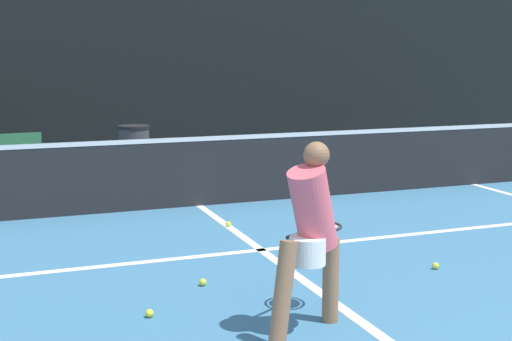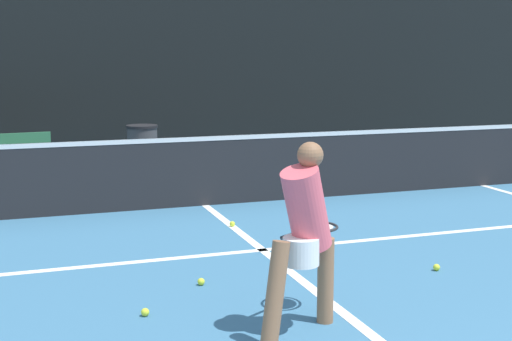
{
  "view_description": "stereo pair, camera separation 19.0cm",
  "coord_description": "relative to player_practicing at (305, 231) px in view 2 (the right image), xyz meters",
  "views": [
    {
      "loc": [
        -2.62,
        -1.22,
        2.08
      ],
      "look_at": [
        -0.25,
        5.1,
        0.95
      ],
      "focal_mm": 50.0,
      "sensor_mm": 36.0,
      "label": 1
    },
    {
      "loc": [
        -2.44,
        -1.29,
        2.08
      ],
      "look_at": [
        -0.25,
        5.1,
        0.95
      ],
      "focal_mm": 50.0,
      "sensor_mm": 36.0,
      "label": 2
    }
  ],
  "objects": [
    {
      "name": "court_center_mark",
      "position": [
        0.45,
        1.47,
        -0.78
      ],
      "size": [
        0.1,
        6.17,
        0.01
      ],
      "primitive_type": "cube",
      "color": "white",
      "rests_on": "ground"
    },
    {
      "name": "fence_back",
      "position": [
        0.45,
        7.64,
        0.97
      ],
      "size": [
        24.0,
        0.06,
        3.51
      ],
      "color": "black",
      "rests_on": "ground"
    },
    {
      "name": "building_far",
      "position": [
        0.45,
        19.68,
        1.72
      ],
      "size": [
        36.0,
        2.4,
        5.0
      ],
      "primitive_type": "cube",
      "color": "beige",
      "rests_on": "ground"
    },
    {
      "name": "tennis_ball_scattered_1",
      "position": [
        -0.45,
        1.3,
        -0.75
      ],
      "size": [
        0.07,
        0.07,
        0.07
      ],
      "primitive_type": "sphere",
      "color": "#D1E033",
      "rests_on": "ground"
    },
    {
      "name": "tennis_ball_scattered_4",
      "position": [
        1.8,
        0.98,
        -0.75
      ],
      "size": [
        0.07,
        0.07,
        0.07
      ],
      "primitive_type": "sphere",
      "color": "#D1E033",
      "rests_on": "ground"
    },
    {
      "name": "net",
      "position": [
        0.45,
        4.56,
        -0.27
      ],
      "size": [
        11.09,
        0.09,
        1.07
      ],
      "color": "slate",
      "rests_on": "ground"
    },
    {
      "name": "tennis_ball_scattered_0",
      "position": [
        -1.07,
        0.7,
        -0.75
      ],
      "size": [
        0.07,
        0.07,
        0.07
      ],
      "primitive_type": "sphere",
      "color": "#D1E033",
      "rests_on": "ground"
    },
    {
      "name": "court_service_line",
      "position": [
        0.45,
        2.2,
        -0.78
      ],
      "size": [
        8.25,
        0.1,
        0.01
      ],
      "primitive_type": "cube",
      "color": "white",
      "rests_on": "ground"
    },
    {
      "name": "player_practicing",
      "position": [
        0.0,
        0.0,
        0.0
      ],
      "size": [
        0.97,
        0.96,
        1.44
      ],
      "rotation": [
        0.0,
        0.0,
        0.53
      ],
      "color": "#8C6042",
      "rests_on": "ground"
    },
    {
      "name": "trash_bin",
      "position": [
        -0.1,
        6.23,
        -0.3
      ],
      "size": [
        0.49,
        0.49,
        0.96
      ],
      "color": "#3F3F42",
      "rests_on": "ground"
    },
    {
      "name": "tennis_ball_scattered_3",
      "position": [
        0.45,
        3.29,
        -0.75
      ],
      "size": [
        0.07,
        0.07,
        0.07
      ],
      "primitive_type": "sphere",
      "color": "#D1E033",
      "rests_on": "ground"
    },
    {
      "name": "tree_mid",
      "position": [
        0.45,
        17.56,
        2.08
      ],
      "size": [
        2.81,
        2.81,
        3.35
      ],
      "color": "brown",
      "rests_on": "ground"
    }
  ]
}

